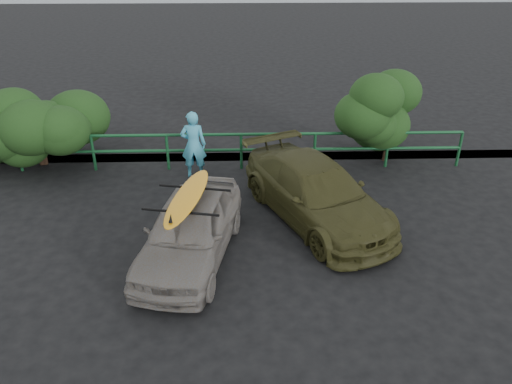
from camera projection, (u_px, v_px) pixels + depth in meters
ground at (189, 282)px, 9.35m from camera, size 80.00×80.00×0.00m
guardrail at (204, 151)px, 13.52m from camera, size 14.00×0.08×1.04m
shrub_left at (28, 132)px, 13.55m from camera, size 3.20×2.40×1.95m
shrub_right at (386, 119)px, 13.77m from camera, size 3.20×2.40×2.41m
sedan at (190, 229)px, 9.77m from camera, size 2.23×4.01×1.29m
olive_vehicle at (316, 192)px, 11.13m from camera, size 3.57×4.87×1.31m
man at (193, 145)px, 12.95m from camera, size 0.66×0.43×1.80m
roof_rack at (188, 199)px, 9.46m from camera, size 1.63×1.29×0.05m
surfboard at (188, 197)px, 9.43m from camera, size 0.96×2.45×0.07m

